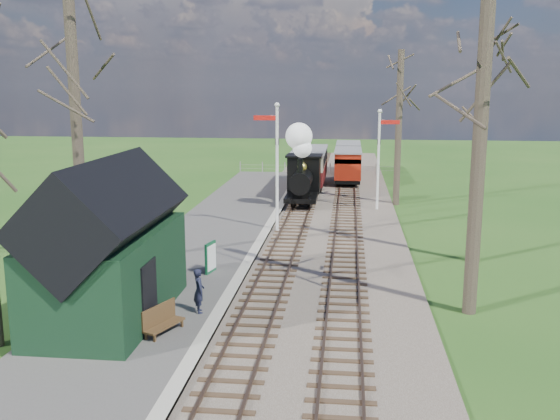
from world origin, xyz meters
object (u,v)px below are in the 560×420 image
at_px(bench, 161,320).
at_px(locomotive, 302,170).
at_px(red_carriage_a, 348,165).
at_px(sign_board, 211,257).
at_px(person, 199,291).
at_px(station_shed, 109,249).
at_px(semaphore_near, 276,158).
at_px(coach, 309,166).
at_px(red_carriage_b, 348,157).
at_px(semaphore_far, 380,152).

bearing_deg(bench, locomotive, 83.04).
distance_m(red_carriage_a, sign_board, 23.28).
distance_m(locomotive, person, 18.32).
xyz_separation_m(station_shed, semaphore_near, (3.53, 12.00, 1.35)).
xyz_separation_m(station_shed, red_carriage_a, (6.90, 27.44, -0.87)).
bearing_deg(coach, bench, -95.37).
xyz_separation_m(station_shed, red_carriage_b, (6.90, 32.94, -0.87)).
relative_size(station_shed, sign_board, 5.52).
xyz_separation_m(station_shed, coach, (4.30, 24.86, -0.66)).
xyz_separation_m(semaphore_near, red_carriage_a, (3.37, 15.43, -2.22)).
bearing_deg(semaphore_far, coach, 122.54).
bearing_deg(semaphore_far, bench, -109.64).
bearing_deg(semaphore_near, bench, -97.27).
distance_m(coach, red_carriage_b, 8.49).
distance_m(red_carriage_a, bench, 28.97).
relative_size(coach, bench, 5.28).
bearing_deg(locomotive, station_shed, -102.85).
height_order(semaphore_far, red_carriage_b, semaphore_far).
bearing_deg(station_shed, coach, 80.19).
height_order(semaphore_near, red_carriage_b, semaphore_near).
relative_size(station_shed, locomotive, 1.32).
bearing_deg(station_shed, red_carriage_a, 75.89).
relative_size(sign_board, person, 0.83).
xyz_separation_m(locomotive, bench, (-2.43, -19.87, -1.62)).
height_order(semaphore_far, person, semaphore_far).
bearing_deg(coach, sign_board, -96.57).
bearing_deg(red_carriage_a, semaphore_far, -79.35).
bearing_deg(bench, sign_board, 88.84).
bearing_deg(red_carriage_b, locomotive, -100.46).
distance_m(red_carriage_b, bench, 34.40).
xyz_separation_m(semaphore_near, bench, (-1.67, -13.09, -3.05)).
distance_m(station_shed, red_carriage_a, 28.30).
bearing_deg(coach, red_carriage_a, 44.77).
distance_m(semaphore_far, red_carriage_a, 9.80).
distance_m(coach, red_carriage_a, 3.67).
bearing_deg(person, sign_board, -14.09).
relative_size(semaphore_near, semaphore_far, 1.09).
xyz_separation_m(locomotive, red_carriage_b, (2.61, 14.15, -0.80)).
xyz_separation_m(station_shed, semaphore_far, (8.67, 18.00, 1.08)).
bearing_deg(sign_board, coach, 83.43).
bearing_deg(station_shed, sign_board, 67.16).
bearing_deg(station_shed, red_carriage_b, 78.17).
relative_size(bench, person, 1.06).
distance_m(semaphore_near, red_carriage_a, 15.95).
bearing_deg(person, coach, -25.99).
relative_size(station_shed, semaphore_far, 1.10).
height_order(station_shed, person, station_shed).
distance_m(semaphore_far, person, 18.62).
bearing_deg(bench, red_carriage_b, 81.57).
relative_size(coach, red_carriage_a, 1.63).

